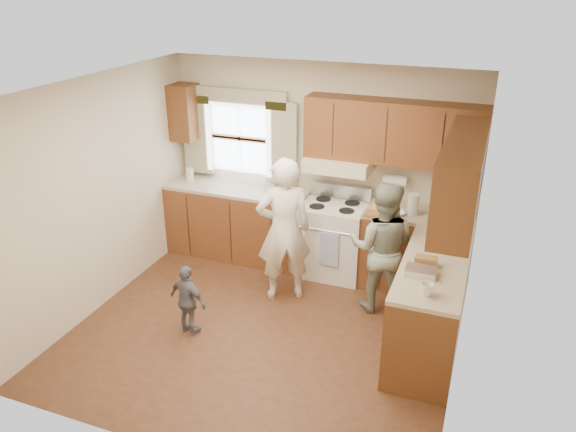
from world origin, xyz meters
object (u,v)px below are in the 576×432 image
at_px(woman_left, 284,230).
at_px(woman_right, 382,248).
at_px(child, 188,301).
at_px(stove, 334,238).

xyz_separation_m(woman_left, woman_right, (1.06, 0.15, -0.10)).
xyz_separation_m(woman_left, child, (-0.65, -1.02, -0.45)).
distance_m(woman_right, child, 2.10).
height_order(woman_left, child, woman_left).
bearing_deg(woman_left, woman_right, 158.11).
bearing_deg(child, woman_right, -132.14).
bearing_deg(stove, woman_right, -39.90).
height_order(woman_left, woman_right, woman_left).
distance_m(stove, woman_right, 0.95).
height_order(woman_right, child, woman_right).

